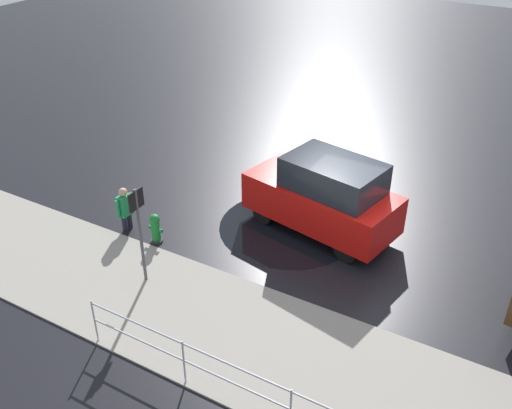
# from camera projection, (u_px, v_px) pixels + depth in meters

# --- Properties ---
(ground_plane) EXTENTS (60.00, 60.00, 0.00)m
(ground_plane) POSITION_uv_depth(u_px,v_px,m) (347.00, 242.00, 14.35)
(ground_plane) COLOR black
(kerb_strip) EXTENTS (24.00, 3.20, 0.04)m
(kerb_strip) POSITION_uv_depth(u_px,v_px,m) (267.00, 347.00, 11.22)
(kerb_strip) COLOR gray
(kerb_strip) RESTS_ON ground
(moving_hatchback) EXTENTS (4.16, 2.43, 2.06)m
(moving_hatchback) POSITION_uv_depth(u_px,v_px,m) (324.00, 196.00, 14.29)
(moving_hatchback) COLOR red
(moving_hatchback) RESTS_ON ground
(fire_hydrant) EXTENTS (0.42, 0.31, 0.80)m
(fire_hydrant) POSITION_uv_depth(u_px,v_px,m) (156.00, 228.00, 14.15)
(fire_hydrant) COLOR #197A2D
(fire_hydrant) RESTS_ON ground
(pedestrian) EXTENTS (0.27, 0.57, 1.22)m
(pedestrian) POSITION_uv_depth(u_px,v_px,m) (125.00, 207.00, 14.50)
(pedestrian) COLOR #1E8C4C
(pedestrian) RESTS_ON ground
(metal_railing) EXTENTS (8.59, 0.04, 1.05)m
(metal_railing) POSITION_uv_depth(u_px,v_px,m) (291.00, 403.00, 9.20)
(metal_railing) COLOR #B7BABF
(metal_railing) RESTS_ON ground
(sign_post) EXTENTS (0.07, 0.44, 2.40)m
(sign_post) POSITION_uv_depth(u_px,v_px,m) (139.00, 223.00, 12.22)
(sign_post) COLOR #4C4C51
(sign_post) RESTS_ON ground
(puddle_patch) EXTENTS (3.66, 3.66, 0.01)m
(puddle_patch) POSITION_uv_depth(u_px,v_px,m) (289.00, 227.00, 14.92)
(puddle_patch) COLOR black
(puddle_patch) RESTS_ON ground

